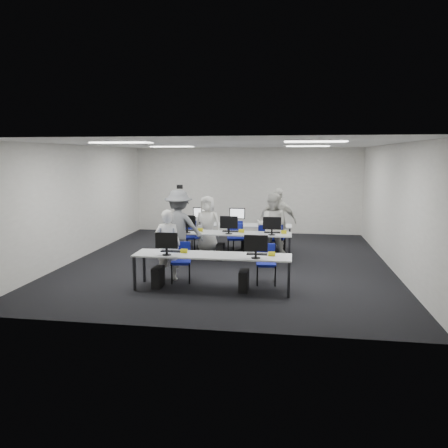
# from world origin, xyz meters

# --- Properties ---
(room) EXTENTS (9.00, 9.02, 3.00)m
(room) POSITION_xyz_m (0.00, 0.00, 1.50)
(room) COLOR black
(room) RESTS_ON ground
(ceiling_panels) EXTENTS (5.20, 4.60, 0.02)m
(ceiling_panels) POSITION_xyz_m (0.00, 0.00, 2.98)
(ceiling_panels) COLOR white
(ceiling_panels) RESTS_ON room
(desk_front) EXTENTS (3.20, 0.70, 0.73)m
(desk_front) POSITION_xyz_m (0.00, -2.40, 0.68)
(desk_front) COLOR #ADAEB1
(desk_front) RESTS_ON ground
(desk_mid) EXTENTS (3.20, 0.70, 0.73)m
(desk_mid) POSITION_xyz_m (0.00, 0.20, 0.68)
(desk_mid) COLOR #ADAEB1
(desk_mid) RESTS_ON ground
(desk_back) EXTENTS (3.20, 0.70, 0.73)m
(desk_back) POSITION_xyz_m (0.00, 1.60, 0.68)
(desk_back) COLOR #ADAEB1
(desk_back) RESTS_ON ground
(equipment_front) EXTENTS (2.51, 0.41, 1.19)m
(equipment_front) POSITION_xyz_m (-0.19, -2.42, 0.36)
(equipment_front) COLOR #0D2DAB
(equipment_front) RESTS_ON desk_front
(equipment_mid) EXTENTS (2.91, 0.41, 1.19)m
(equipment_mid) POSITION_xyz_m (-0.19, 0.18, 0.36)
(equipment_mid) COLOR white
(equipment_mid) RESTS_ON desk_mid
(equipment_back) EXTENTS (2.91, 0.41, 1.19)m
(equipment_back) POSITION_xyz_m (0.19, 1.62, 0.36)
(equipment_back) COLOR white
(equipment_back) RESTS_ON desk_back
(chair_0) EXTENTS (0.49, 0.52, 0.84)m
(chair_0) POSITION_xyz_m (-0.78, -1.92, 0.27)
(chair_0) COLOR navy
(chair_0) RESTS_ON ground
(chair_1) EXTENTS (0.45, 0.49, 0.84)m
(chair_1) POSITION_xyz_m (1.06, -1.81, 0.27)
(chair_1) COLOR navy
(chair_1) RESTS_ON ground
(chair_2) EXTENTS (0.49, 0.52, 0.89)m
(chair_2) POSITION_xyz_m (-1.27, 0.84, 0.28)
(chair_2) COLOR navy
(chair_2) RESTS_ON ground
(chair_3) EXTENTS (0.53, 0.56, 0.92)m
(chair_3) POSITION_xyz_m (0.07, 0.81, 0.29)
(chair_3) COLOR navy
(chair_3) RESTS_ON ground
(chair_4) EXTENTS (0.53, 0.56, 0.90)m
(chair_4) POSITION_xyz_m (0.93, 0.83, 0.28)
(chair_4) COLOR navy
(chair_4) RESTS_ON ground
(chair_5) EXTENTS (0.55, 0.57, 0.85)m
(chair_5) POSITION_xyz_m (-1.17, 1.05, 0.27)
(chair_5) COLOR navy
(chair_5) RESTS_ON ground
(chair_6) EXTENTS (0.50, 0.53, 0.87)m
(chair_6) POSITION_xyz_m (0.10, 1.06, 0.27)
(chair_6) COLOR navy
(chair_6) RESTS_ON ground
(chair_7) EXTENTS (0.52, 0.56, 0.93)m
(chair_7) POSITION_xyz_m (1.18, 1.02, 0.29)
(chair_7) COLOR navy
(chair_7) RESTS_ON ground
(handbag) EXTENTS (0.32, 0.23, 0.24)m
(handbag) POSITION_xyz_m (-1.45, 0.18, 0.85)
(handbag) COLOR #9E8551
(handbag) RESTS_ON desk_mid
(student_0) EXTENTS (0.60, 0.42, 1.56)m
(student_0) POSITION_xyz_m (-1.09, -1.83, 0.78)
(student_0) COLOR beige
(student_0) RESTS_ON ground
(student_1) EXTENTS (0.89, 0.71, 1.74)m
(student_1) POSITION_xyz_m (1.07, 0.66, 0.87)
(student_1) COLOR beige
(student_1) RESTS_ON ground
(student_2) EXTENTS (0.84, 0.60, 1.60)m
(student_2) POSITION_xyz_m (-0.76, 1.04, 0.80)
(student_2) COLOR beige
(student_2) RESTS_ON ground
(student_3) EXTENTS (1.15, 0.67, 1.85)m
(student_3) POSITION_xyz_m (1.19, 1.03, 0.92)
(student_3) COLOR beige
(student_3) RESTS_ON ground
(photographer) EXTENTS (1.23, 0.73, 1.88)m
(photographer) POSITION_xyz_m (-1.21, -0.40, 0.94)
(photographer) COLOR slate
(photographer) RESTS_ON ground
(dslr_camera) EXTENTS (0.14, 0.18, 0.10)m
(dslr_camera) POSITION_xyz_m (-1.22, -0.22, 1.94)
(dslr_camera) COLOR black
(dslr_camera) RESTS_ON photographer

